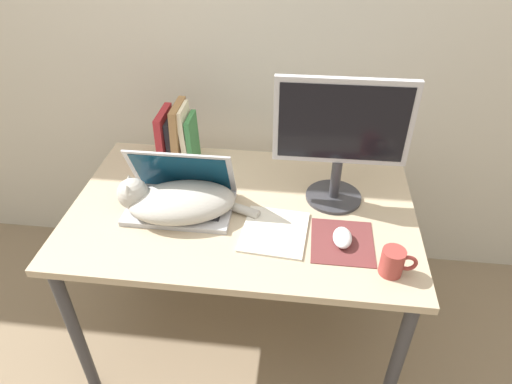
{
  "coord_description": "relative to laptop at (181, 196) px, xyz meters",
  "views": [
    {
      "loc": [
        0.2,
        -0.88,
        1.74
      ],
      "look_at": [
        0.05,
        0.35,
        0.82
      ],
      "focal_mm": 32.0,
      "sensor_mm": 36.0,
      "label": 1
    }
  ],
  "objects": [
    {
      "name": "mousepad",
      "position": [
        0.57,
        -0.12,
        -0.04
      ],
      "size": [
        0.2,
        0.22,
        0.0
      ],
      "color": "brown",
      "rests_on": "desk"
    },
    {
      "name": "mug",
      "position": [
        0.71,
        -0.24,
        0.0
      ],
      "size": [
        0.11,
        0.07,
        0.09
      ],
      "color": "#993833",
      "rests_on": "desk"
    },
    {
      "name": "external_monitor",
      "position": [
        0.54,
        0.11,
        0.22
      ],
      "size": [
        0.45,
        0.2,
        0.46
      ],
      "color": "#333338",
      "rests_on": "desk"
    },
    {
      "name": "laptop",
      "position": [
        0.0,
        0.0,
        0.0
      ],
      "size": [
        0.37,
        0.23,
        0.22
      ],
      "color": "#B7B7BC",
      "rests_on": "desk"
    },
    {
      "name": "computer_mouse",
      "position": [
        0.56,
        -0.12,
        -0.02
      ],
      "size": [
        0.06,
        0.1,
        0.04
      ],
      "color": "silver",
      "rests_on": "mousepad"
    },
    {
      "name": "notepad",
      "position": [
        0.34,
        -0.1,
        -0.04
      ],
      "size": [
        0.23,
        0.25,
        0.01
      ],
      "color": "silver",
      "rests_on": "desk"
    },
    {
      "name": "cat",
      "position": [
        -0.0,
        -0.04,
        0.01
      ],
      "size": [
        0.5,
        0.3,
        0.14
      ],
      "color": "#B2ADA3",
      "rests_on": "desk"
    },
    {
      "name": "book_row",
      "position": [
        -0.08,
        0.3,
        0.07
      ],
      "size": [
        0.14,
        0.17,
        0.25
      ],
      "color": "maroon",
      "rests_on": "desk"
    },
    {
      "name": "desk",
      "position": [
        0.22,
        0.02,
        -0.12
      ],
      "size": [
        1.22,
        0.77,
        0.72
      ],
      "color": "tan",
      "rests_on": "ground_plane"
    }
  ]
}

